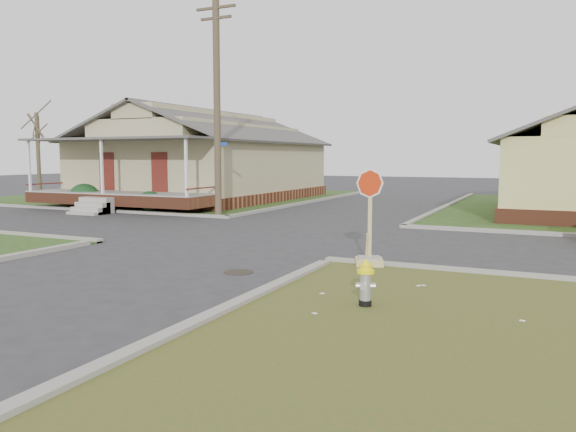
% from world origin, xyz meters
% --- Properties ---
extents(ground, '(120.00, 120.00, 0.00)m').
position_xyz_m(ground, '(0.00, 0.00, 0.00)').
color(ground, '#2D2C2F').
rests_on(ground, ground).
extents(verge_far_left, '(19.00, 19.00, 0.05)m').
position_xyz_m(verge_far_left, '(-13.00, 18.00, 0.03)').
color(verge_far_left, '#213F16').
rests_on(verge_far_left, ground).
extents(curbs, '(80.00, 40.00, 0.12)m').
position_xyz_m(curbs, '(0.00, 5.00, 0.00)').
color(curbs, gray).
rests_on(curbs, ground).
extents(manhole, '(0.64, 0.64, 0.01)m').
position_xyz_m(manhole, '(2.20, -0.50, 0.01)').
color(manhole, black).
rests_on(manhole, ground).
extents(corner_house, '(10.10, 15.50, 5.30)m').
position_xyz_m(corner_house, '(-10.00, 16.68, 2.28)').
color(corner_house, brown).
rests_on(corner_house, ground).
extents(utility_pole, '(1.80, 0.28, 9.00)m').
position_xyz_m(utility_pole, '(-4.20, 8.90, 4.66)').
color(utility_pole, '#3F3124').
rests_on(utility_pole, ground).
extents(tree_far_left, '(0.22, 0.22, 4.90)m').
position_xyz_m(tree_far_left, '(-18.00, 12.00, 2.50)').
color(tree_far_left, '#3F3124').
rests_on(tree_far_left, verge_far_left).
extents(fire_hydrant, '(0.28, 0.28, 0.76)m').
position_xyz_m(fire_hydrant, '(5.53, -2.14, 0.47)').
color(fire_hydrant, black).
rests_on(fire_hydrant, ground).
extents(stop_sign, '(0.62, 0.60, 2.17)m').
position_xyz_m(stop_sign, '(4.57, 1.25, 0.52)').
color(stop_sign, tan).
rests_on(stop_sign, ground).
extents(hedge_left, '(1.49, 1.22, 1.14)m').
position_xyz_m(hedge_left, '(-11.94, 9.28, 0.62)').
color(hedge_left, '#14371C').
rests_on(hedge_left, verge_far_left).
extents(hedge_right, '(1.27, 1.04, 0.97)m').
position_xyz_m(hedge_right, '(-7.90, 9.12, 0.54)').
color(hedge_right, '#14371C').
rests_on(hedge_right, verge_far_left).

